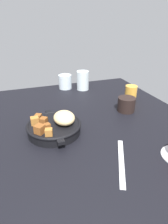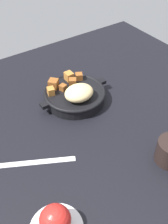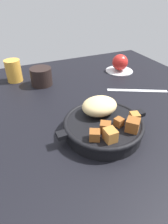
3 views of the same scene
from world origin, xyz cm
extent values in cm
cube|color=black|center=(0.00, 0.00, -1.20)|extent=(107.55, 99.82, 2.40)
cylinder|color=black|center=(2.09, -10.11, 1.93)|extent=(20.00, 20.00, 3.85)
torus|color=black|center=(2.09, -10.11, 3.55)|extent=(20.80, 20.80, 1.20)
cube|color=black|center=(13.30, -10.11, 3.28)|extent=(2.64, 2.40, 1.20)
cube|color=black|center=(-9.12, -10.11, 3.28)|extent=(2.64, 2.40, 1.20)
ellipsoid|color=#DBBC7F|center=(2.86, -6.17, 6.15)|extent=(9.60, 7.90, 4.59)
cube|color=brown|center=(4.75, -12.96, 4.85)|extent=(2.51, 2.53, 2.00)
cube|color=#A86B2D|center=(-0.40, -16.79, 5.30)|extent=(2.56, 2.91, 2.90)
cube|color=brown|center=(0.57, -13.57, 5.05)|extent=(3.40, 3.38, 2.39)
cube|color=brown|center=(6.68, -15.86, 5.36)|extent=(4.25, 4.25, 3.02)
cube|color=#A86B2D|center=(9.21, -13.19, 5.09)|extent=(2.66, 2.90, 2.47)
cube|color=brown|center=(-3.03, -15.12, 5.01)|extent=(3.17, 3.15, 2.32)
cylinder|color=#B7BABF|center=(29.67, 25.05, 0.30)|extent=(12.10, 12.10, 0.60)
sphere|color=red|center=(29.67, 25.05, 4.04)|extent=(6.87, 6.87, 6.87)
cube|color=silver|center=(25.33, 6.05, 0.18)|extent=(20.18, 11.45, 0.36)
cylinder|color=black|center=(-5.35, 25.63, 3.35)|extent=(8.11, 8.11, 6.69)
cylinder|color=gold|center=(-14.39, 33.48, 4.29)|extent=(6.04, 6.04, 8.58)
camera|label=1|loc=(64.62, -20.06, 40.18)|focal=30.57mm
camera|label=2|loc=(40.47, 51.62, 59.79)|focal=44.18mm
camera|label=3|loc=(-18.96, -44.87, 33.84)|focal=31.49mm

